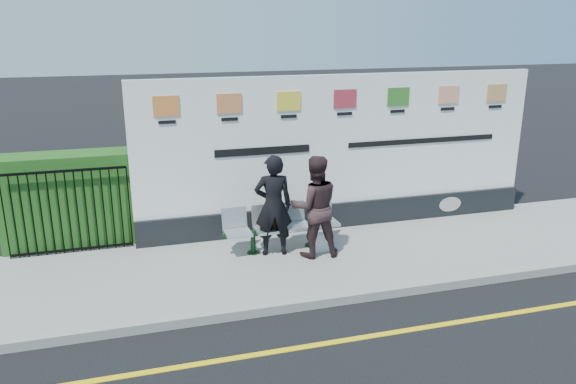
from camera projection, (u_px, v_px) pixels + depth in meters
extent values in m
plane|color=black|center=(406.00, 331.00, 7.71)|extent=(80.00, 80.00, 0.00)
cube|color=gray|center=(341.00, 256.00, 9.99)|extent=(14.00, 3.00, 0.12)
cube|color=gray|center=(376.00, 293.00, 8.61)|extent=(14.00, 0.18, 0.14)
cube|color=yellow|center=(406.00, 330.00, 7.71)|extent=(14.00, 0.10, 0.01)
cube|color=black|center=(340.00, 213.00, 11.27)|extent=(8.00, 0.30, 0.50)
cube|color=white|center=(342.00, 140.00, 10.83)|extent=(8.00, 0.14, 2.50)
cube|color=#225519|center=(70.00, 200.00, 10.17)|extent=(2.35, 0.70, 1.70)
imported|color=black|center=(273.00, 205.00, 9.69)|extent=(0.71, 0.52, 1.80)
imported|color=#322123|center=(315.00, 207.00, 9.63)|extent=(0.93, 0.75, 1.80)
cube|color=black|center=(268.00, 222.00, 9.89)|extent=(0.30, 0.15, 0.23)
cube|color=white|center=(321.00, 242.00, 10.06)|extent=(0.31, 0.19, 0.31)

